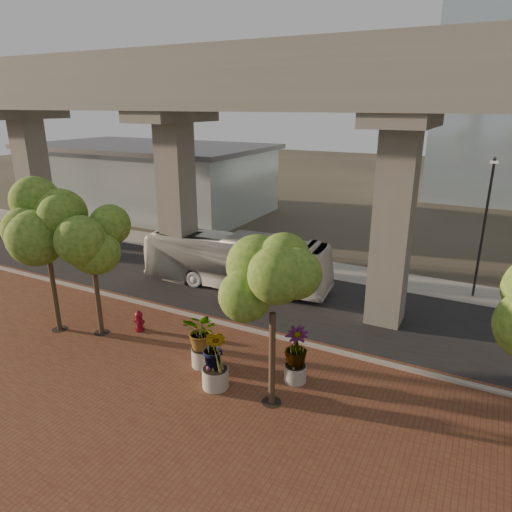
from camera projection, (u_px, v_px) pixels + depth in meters
The scene contains 17 objects.
ground at pixel (254, 312), 22.92m from camera, with size 160.00×160.00×0.00m, color #342F26.
brick_plaza at pixel (149, 397), 16.19m from camera, with size 70.00×13.00×0.06m, color brown.
asphalt_road at pixel (272, 297), 24.59m from camera, with size 90.00×8.00×0.04m, color black.
curb_strip at pixel (234, 326), 21.21m from camera, with size 70.00×0.25×0.16m, color #9A978F.
far_sidewalk at pixel (309, 266), 29.21m from camera, with size 90.00×3.00×0.06m, color #9A978F.
transit_viaduct at pixel (273, 161), 22.29m from camera, with size 72.00×5.60×12.40m.
station_pavilion at pixel (149, 177), 44.15m from camera, with size 23.00×13.00×6.30m.
transit_bus at pixel (236, 261), 25.70m from camera, with size 2.53×10.77×3.00m, color silver.
fire_hydrant at pixel (139, 321), 20.76m from camera, with size 0.50×0.45×0.99m.
planter_front at pixel (203, 334), 17.68m from camera, with size 2.08×2.08×2.29m.
planter_right at pixel (296, 349), 16.68m from camera, with size 2.04×2.04×2.18m.
planter_left at pixel (215, 352), 16.29m from camera, with size 2.15×2.15×2.36m.
street_tree_far_west at pixel (44, 225), 19.44m from camera, with size 3.73×3.73×6.66m.
street_tree_near_west at pixel (92, 246), 19.39m from camera, with size 3.51×3.51×5.74m.
street_tree_near_east at pixel (273, 285), 14.47m from camera, with size 3.39×3.39×5.96m.
streetlamp_west at pixel (167, 176), 32.32m from camera, with size 0.43×1.26×8.69m.
streetlamp_east at pixel (485, 219), 23.26m from camera, with size 0.37×1.07×7.41m.
Camera 1 is at (9.76, -18.43, 9.91)m, focal length 32.00 mm.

